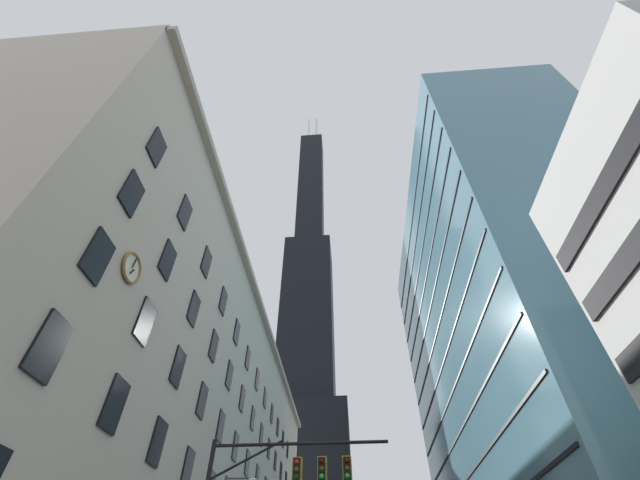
% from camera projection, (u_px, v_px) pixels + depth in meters
% --- Properties ---
extents(station_building, '(18.01, 70.73, 29.00)m').
position_uv_depth(station_building, '(170.00, 447.00, 40.60)').
color(station_building, beige).
rests_on(station_building, ground).
extents(dark_skyscraper, '(23.41, 23.41, 203.51)m').
position_uv_depth(dark_skyscraper, '(307.00, 354.00, 118.16)').
color(dark_skyscraper, black).
rests_on(dark_skyscraper, ground).
extents(glass_office_midrise, '(16.74, 46.76, 53.16)m').
position_uv_depth(glass_office_midrise, '(506.00, 342.00, 48.98)').
color(glass_office_midrise, teal).
rests_on(glass_office_midrise, ground).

